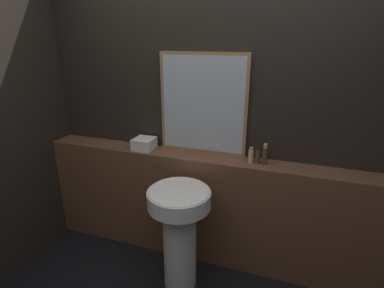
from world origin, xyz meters
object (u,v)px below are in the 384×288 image
Objects in this scene: shampoo_bottle at (251,156)px; conditioner_bottle at (258,156)px; lotion_bottle at (265,155)px; mirror at (203,105)px; towel_stack at (144,144)px; pedestal_sink at (180,227)px.

conditioner_bottle reaches higher than shampoo_bottle.
lotion_bottle reaches higher than shampoo_bottle.
lotion_bottle is (0.52, -0.10, -0.33)m from mirror.
towel_stack is 1.02m from lotion_bottle.
pedestal_sink is 0.80m from conditioner_bottle.
shampoo_bottle reaches higher than pedestal_sink.
pedestal_sink is 0.97m from mirror.
lotion_bottle is at bearing 36.48° from pedestal_sink.
mirror is at bearing 169.51° from lotion_bottle.
lotion_bottle reaches higher than towel_stack.
conditioner_bottle is 0.82× the size of lotion_bottle.
conditioner_bottle is (0.49, 0.40, 0.49)m from pedestal_sink.
pedestal_sink is 4.77× the size of towel_stack.
shampoo_bottle is at bearing 180.00° from conditioner_bottle.
conditioner_bottle reaches higher than pedestal_sink.
conditioner_bottle reaches higher than towel_stack.
pedestal_sink is 0.78m from towel_stack.
towel_stack is at bearing -168.97° from mirror.
lotion_bottle is at bearing 0.00° from conditioner_bottle.
lotion_bottle is (0.54, 0.40, 0.51)m from pedestal_sink.
conditioner_bottle is (0.47, -0.10, -0.34)m from mirror.
shampoo_bottle is 0.05m from conditioner_bottle.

